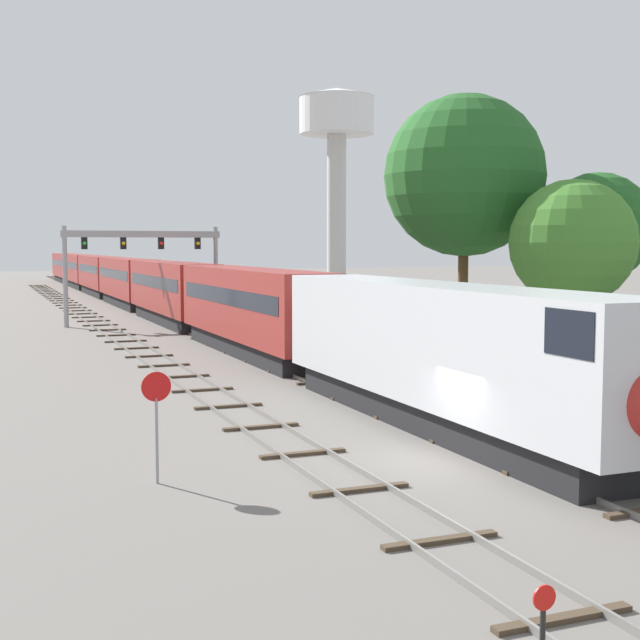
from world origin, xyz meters
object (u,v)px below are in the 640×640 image
(stop_sign, at_px, (156,411))
(trackside_tree_left, at_px, (597,228))
(passenger_train, at_px, (127,280))
(water_tower, at_px, (337,130))
(trackside_tree_mid, at_px, (573,243))
(trackside_tree_right, at_px, (464,176))
(signal_gantry, at_px, (143,253))

(stop_sign, bearing_deg, trackside_tree_left, 31.23)
(passenger_train, bearing_deg, trackside_tree_left, -71.50)
(water_tower, distance_m, trackside_tree_mid, 78.33)
(passenger_train, distance_m, trackside_tree_right, 48.75)
(trackside_tree_right, bearing_deg, passenger_train, 103.11)
(trackside_tree_left, height_order, trackside_tree_right, trackside_tree_right)
(passenger_train, height_order, trackside_tree_right, trackside_tree_right)
(passenger_train, distance_m, stop_sign, 67.73)
(trackside_tree_mid, bearing_deg, stop_sign, -150.02)
(passenger_train, distance_m, trackside_tree_left, 53.58)
(signal_gantry, height_order, stop_sign, signal_gantry)
(passenger_train, height_order, water_tower, water_tower)
(passenger_train, xyz_separation_m, stop_sign, (-10.00, -66.98, -0.74))
(signal_gantry, bearing_deg, stop_sign, -99.74)
(trackside_tree_mid, bearing_deg, signal_gantry, 115.65)
(signal_gantry, distance_m, trackside_tree_right, 28.71)
(trackside_tree_mid, bearing_deg, trackside_tree_right, 107.48)
(signal_gantry, xyz_separation_m, trackside_tree_mid, (15.30, -31.87, 0.64))
(water_tower, relative_size, trackside_tree_mid, 2.93)
(stop_sign, relative_size, trackside_tree_left, 0.29)
(stop_sign, height_order, trackside_tree_mid, trackside_tree_mid)
(trackside_tree_mid, bearing_deg, passenger_train, 103.67)
(trackside_tree_left, bearing_deg, water_tower, 78.33)
(signal_gantry, relative_size, trackside_tree_mid, 1.30)
(signal_gantry, relative_size, trackside_tree_left, 1.21)
(passenger_train, bearing_deg, water_tower, 33.27)
(passenger_train, relative_size, trackside_tree_right, 10.30)
(water_tower, bearing_deg, trackside_tree_mid, -104.06)
(trackside_tree_mid, height_order, trackside_tree_right, trackside_tree_right)
(passenger_train, xyz_separation_m, trackside_tree_right, (10.94, -46.95, 7.26))
(passenger_train, relative_size, water_tower, 5.42)
(signal_gantry, bearing_deg, trackside_tree_right, -62.32)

